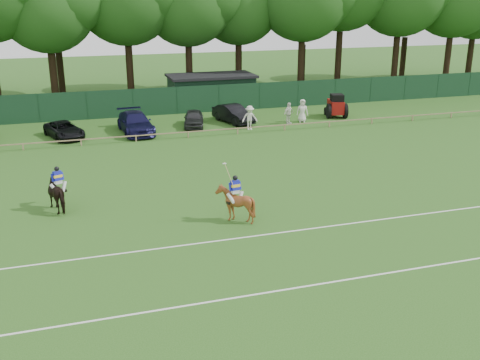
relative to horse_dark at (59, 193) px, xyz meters
name	(u,v)px	position (x,y,z in m)	size (l,w,h in m)	color
ground	(249,228)	(8.55, -5.16, -0.90)	(160.00, 160.00, 0.00)	#1E4C14
horse_dark	(59,193)	(0.00, 0.00, 0.00)	(0.97, 2.14, 1.81)	black
horse_chestnut	(235,203)	(8.19, -4.11, 0.00)	(1.46, 1.65, 1.81)	brown
suv_black	(64,130)	(0.44, 15.64, -0.28)	(2.07, 4.49, 1.25)	black
sedan_navy	(136,123)	(5.90, 15.61, -0.09)	(2.28, 5.60, 1.62)	#13123A
hatch_grey	(194,118)	(10.84, 16.49, -0.23)	(1.59, 3.95, 1.35)	#2B2C2D
estate_black	(233,114)	(14.40, 16.86, -0.14)	(1.60, 4.60, 1.52)	black
spectator_left	(250,118)	(14.93, 13.99, 0.08)	(1.27, 0.73, 1.96)	silver
spectator_mid	(289,113)	(18.73, 14.95, 0.01)	(1.07, 0.45, 1.83)	silver
spectator_right	(302,111)	(20.14, 15.29, 0.08)	(0.96, 0.63, 1.97)	silver
rider_dark	(58,179)	(0.00, -0.01, 0.79)	(0.91, 0.56, 1.41)	silver
rider_chestnut	(235,188)	(8.19, -4.12, 0.80)	(0.95, 0.54, 2.05)	silver
pitch_lines	(275,259)	(8.55, -8.66, -0.90)	(60.00, 5.10, 0.01)	silver
pitch_rail	(175,133)	(8.55, 12.84, -0.46)	(62.10, 0.10, 0.50)	#997F5B
perimeter_fence	(156,102)	(8.55, 21.84, 0.35)	(92.08, 0.08, 2.50)	#14351E
utility_shed	(211,90)	(14.55, 24.84, 0.63)	(8.40, 4.40, 3.04)	#14331E
tree_row	(163,99)	(10.55, 29.84, -0.90)	(96.00, 12.00, 21.00)	#26561C
tractor	(336,106)	(23.81, 16.21, 0.09)	(2.20, 2.82, 2.10)	maroon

